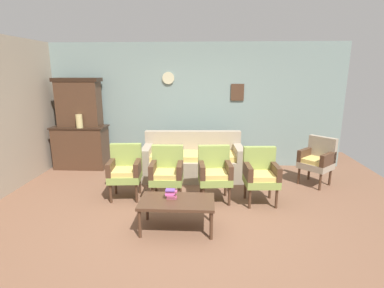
{
  "coord_description": "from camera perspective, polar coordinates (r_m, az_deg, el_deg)",
  "views": [
    {
      "loc": [
        0.27,
        -3.99,
        2.1
      ],
      "look_at": [
        -0.01,
        1.09,
        0.85
      ],
      "focal_mm": 27.89,
      "sensor_mm": 36.0,
      "label": 1
    }
  ],
  "objects": [
    {
      "name": "armchair_near_couch_end",
      "position": [
        4.94,
        -4.82,
        -5.18
      ],
      "size": [
        0.53,
        0.5,
        0.9
      ],
      "color": "#849947",
      "rests_on": "ground"
    },
    {
      "name": "armchair_row_middle",
      "position": [
        4.95,
        13.0,
        -5.43
      ],
      "size": [
        0.55,
        0.52,
        0.9
      ],
      "color": "#849947",
      "rests_on": "ground"
    },
    {
      "name": "side_cabinet",
      "position": [
        7.03,
        -20.41,
        -0.52
      ],
      "size": [
        1.16,
        0.55,
        0.93
      ],
      "color": "#472D1E",
      "rests_on": "ground"
    },
    {
      "name": "wingback_chair_by_fireplace",
      "position": [
        6.06,
        22.85,
        -2.62
      ],
      "size": [
        0.71,
        0.71,
        0.9
      ],
      "color": "gray",
      "rests_on": "ground"
    },
    {
      "name": "coffee_table",
      "position": [
        4.08,
        -2.89,
        -11.26
      ],
      "size": [
        1.0,
        0.56,
        0.42
      ],
      "color": "#472D1E",
      "rests_on": "ground"
    },
    {
      "name": "armchair_near_cabinet",
      "position": [
        4.92,
        4.36,
        -5.22
      ],
      "size": [
        0.57,
        0.54,
        0.9
      ],
      "color": "#849947",
      "rests_on": "ground"
    },
    {
      "name": "cabinet_upper_hutch",
      "position": [
        6.94,
        -20.84,
        7.54
      ],
      "size": [
        0.99,
        0.38,
        1.03
      ],
      "color": "#472D1E",
      "rests_on": "side_cabinet"
    },
    {
      "name": "book_stack_on_table",
      "position": [
        4.1,
        -4.04,
        -9.48
      ],
      "size": [
        0.16,
        0.11,
        0.13
      ],
      "color": "#A1465F",
      "rests_on": "coffee_table"
    },
    {
      "name": "ground_plane",
      "position": [
        4.52,
        -0.68,
        -13.9
      ],
      "size": [
        7.68,
        7.68,
        0.0
      ],
      "primitive_type": "plane",
      "color": "brown"
    },
    {
      "name": "vase_on_cabinet",
      "position": [
        6.73,
        -20.75,
        4.11
      ],
      "size": [
        0.14,
        0.14,
        0.28
      ],
      "primitive_type": "cylinder",
      "color": "tan",
      "rests_on": "side_cabinet"
    },
    {
      "name": "wall_back_with_decor",
      "position": [
        6.67,
        0.77,
        7.36
      ],
      "size": [
        6.4,
        0.09,
        2.7
      ],
      "color": "gray",
      "rests_on": "ground"
    },
    {
      "name": "floral_couch",
      "position": [
        6.01,
        0.18,
        -3.39
      ],
      "size": [
        2.0,
        0.9,
        0.9
      ],
      "color": "gray",
      "rests_on": "ground"
    },
    {
      "name": "armchair_by_doorway",
      "position": [
        5.15,
        -12.65,
        -4.68
      ],
      "size": [
        0.56,
        0.53,
        0.9
      ],
      "color": "#849947",
      "rests_on": "ground"
    }
  ]
}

